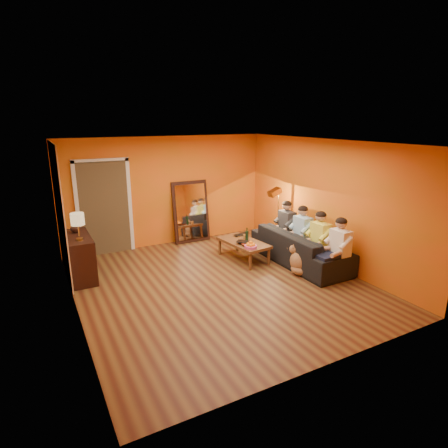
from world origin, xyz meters
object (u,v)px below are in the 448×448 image
mirror_frame (191,212)px  wine_bottle (247,235)px  dog (299,259)px  sideboard (80,257)px  person_far_right (287,227)px  coffee_table (243,250)px  floor_lamp (278,220)px  vase (75,227)px  table_lamp (78,227)px  person_mid_left (320,241)px  tumbler (245,237)px  laptop (242,235)px  person_mid_right (302,233)px  sofa (300,247)px  person_far_left (340,249)px

mirror_frame → wine_bottle: 1.88m
dog → wine_bottle: 1.28m
sideboard → person_far_right: size_ratio=0.97×
sideboard → coffee_table: size_ratio=0.97×
floor_lamp → vase: size_ratio=7.14×
sideboard → vase: vase is taller
table_lamp → person_mid_left: size_ratio=0.42×
sideboard → tumbler: size_ratio=10.96×
person_mid_left → vase: person_mid_left is taller
floor_lamp → dog: bearing=-112.2°
sideboard → wine_bottle: 3.41m
person_far_right → laptop: size_ratio=3.34×
sideboard → dog: bearing=-25.7°
coffee_table → vase: size_ratio=6.05×
tumbler → person_mid_right: bearing=-37.4°
mirror_frame → vase: mirror_frame is taller
mirror_frame → laptop: mirror_frame is taller
floor_lamp → laptop: floor_lamp is taller
dog → laptop: bearing=119.5°
sofa → coffee_table: 1.21m
vase → person_far_right: bearing=-12.7°
dog → tumbler: bearing=124.3°
sofa → dog: sofa is taller
table_lamp → person_mid_left: 4.66m
floor_lamp → laptop: bearing=169.1°
floor_lamp → person_far_right: bearing=-87.4°
floor_lamp → coffee_table: bearing=-170.9°
floor_lamp → person_far_left: (0.03, -1.95, -0.11)m
floor_lamp → person_mid_left: size_ratio=1.18×
table_lamp → vase: table_lamp is taller
person_far_left → person_mid_right: bearing=90.0°
person_far_left → tumbler: 2.09m
person_far_left → person_mid_left: (0.00, 0.55, 0.00)m
wine_bottle → person_far_left: bearing=-58.1°
floor_lamp → dog: (-0.49, -1.42, -0.41)m
table_lamp → sofa: size_ratio=0.21×
floor_lamp → laptop: (-0.88, 0.12, -0.29)m
laptop → person_mid_right: bearing=-56.5°
floor_lamp → person_far_left: 1.96m
wine_bottle → laptop: (0.13, 0.40, -0.14)m
floor_lamp → vase: 4.40m
table_lamp → person_far_left: table_lamp is taller
laptop → wine_bottle: bearing=-117.6°
sideboard → person_mid_left: size_ratio=0.97×
floor_lamp → wine_bottle: floor_lamp is taller
dog → person_far_right: 1.27m
person_far_right → vase: (-4.37, 0.99, 0.34)m
person_far_right → coffee_table: bearing=176.1°
person_far_left → tumbler: bearing=117.8°
sofa → wine_bottle: size_ratio=7.75×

